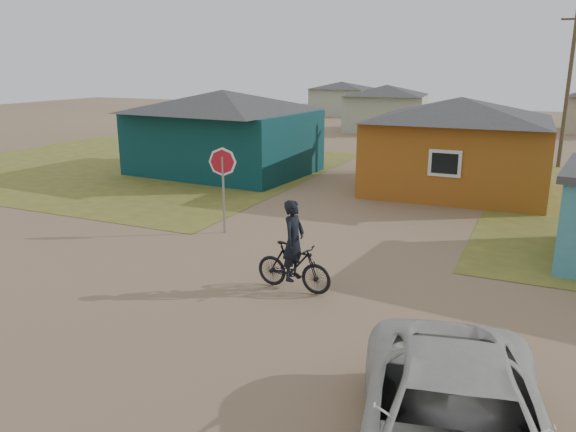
# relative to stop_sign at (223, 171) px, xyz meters

# --- Properties ---
(ground) EXTENTS (120.00, 120.00, 0.00)m
(ground) POSITION_rel_stop_sign_xyz_m (3.18, -4.64, -1.99)
(ground) COLOR #8B6D50
(grass_nw) EXTENTS (20.00, 18.00, 0.00)m
(grass_nw) POSITION_rel_stop_sign_xyz_m (-10.82, 8.36, -1.98)
(grass_nw) COLOR olive
(grass_nw) RESTS_ON ground
(house_teal) EXTENTS (8.93, 7.08, 4.00)m
(house_teal) POSITION_rel_stop_sign_xyz_m (-5.32, 8.86, 0.07)
(house_teal) COLOR #093033
(house_teal) RESTS_ON ground
(house_yellow) EXTENTS (7.72, 6.76, 3.90)m
(house_yellow) POSITION_rel_stop_sign_xyz_m (5.68, 9.36, 0.02)
(house_yellow) COLOR #9B5517
(house_yellow) RESTS_ON ground
(house_pale_west) EXTENTS (7.04, 6.15, 3.60)m
(house_pale_west) POSITION_rel_stop_sign_xyz_m (-2.82, 29.36, -0.13)
(house_pale_west) COLOR #A3AD95
(house_pale_west) RESTS_ON ground
(house_pale_north) EXTENTS (6.28, 5.81, 3.40)m
(house_pale_north) POSITION_rel_stop_sign_xyz_m (-10.82, 41.36, -0.23)
(house_pale_north) COLOR #A3AD95
(house_pale_north) RESTS_ON ground
(utility_pole_near) EXTENTS (1.40, 0.20, 8.00)m
(utility_pole_near) POSITION_rel_stop_sign_xyz_m (9.68, 17.36, 2.15)
(utility_pole_near) COLOR brown
(utility_pole_near) RESTS_ON ground
(stop_sign) EXTENTS (0.89, 0.19, 2.73)m
(stop_sign) POSITION_rel_stop_sign_xyz_m (0.00, 0.00, 0.00)
(stop_sign) COLOR gray
(stop_sign) RESTS_ON ground
(cyclist) EXTENTS (1.97, 0.72, 2.19)m
(cyclist) POSITION_rel_stop_sign_xyz_m (3.90, -3.31, -1.19)
(cyclist) COLOR black
(cyclist) RESTS_ON ground
(vehicle) EXTENTS (3.60, 5.83, 1.51)m
(vehicle) POSITION_rel_stop_sign_xyz_m (8.38, -8.28, -1.23)
(vehicle) COLOR beige
(vehicle) RESTS_ON ground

